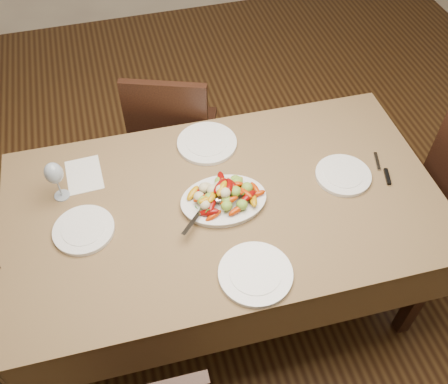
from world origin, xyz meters
TOP-DOWN VIEW (x-y plane):
  - floor at (0.00, 0.00)m, footprint 6.00×6.00m
  - dining_table at (-0.21, 0.10)m, footprint 1.86×1.08m
  - chair_far at (-0.27, 0.89)m, footprint 0.54×0.54m
  - serving_platter at (-0.21, 0.09)m, footprint 0.35×0.26m
  - roasted_vegetables at (-0.21, 0.09)m, footprint 0.29×0.20m
  - serving_spoon at (-0.28, 0.05)m, footprint 0.25×0.23m
  - plate_left at (-0.79, 0.10)m, footprint 0.25×0.25m
  - plate_right at (0.33, 0.10)m, footprint 0.24×0.24m
  - plate_far at (-0.19, 0.45)m, footprint 0.28×0.28m
  - plate_near at (-0.19, -0.28)m, footprint 0.28×0.28m
  - wine_glass at (-0.87, 0.31)m, footprint 0.08×0.08m
  - menu_card at (-0.77, 0.41)m, footprint 0.16×0.22m
  - table_knife at (0.52, 0.08)m, footprint 0.07×0.20m

SIDE VIEW (x-z plane):
  - floor at x=0.00m, z-range 0.00..0.00m
  - dining_table at x=-0.21m, z-range 0.00..0.76m
  - chair_far at x=-0.27m, z-range 0.00..0.95m
  - menu_card at x=-0.77m, z-range 0.76..0.76m
  - table_knife at x=0.52m, z-range 0.76..0.77m
  - plate_left at x=-0.79m, z-range 0.76..0.78m
  - plate_right at x=0.33m, z-range 0.76..0.78m
  - plate_far at x=-0.19m, z-range 0.76..0.78m
  - plate_near at x=-0.19m, z-range 0.76..0.78m
  - serving_platter at x=-0.21m, z-range 0.76..0.78m
  - serving_spoon at x=-0.28m, z-range 0.79..0.82m
  - roasted_vegetables at x=-0.21m, z-range 0.78..0.87m
  - wine_glass at x=-0.87m, z-range 0.76..0.96m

